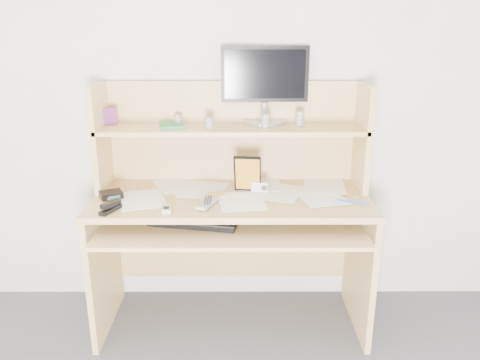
{
  "coord_description": "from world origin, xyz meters",
  "views": [
    {
      "loc": [
        0.04,
        -0.77,
        1.56
      ],
      "look_at": [
        0.04,
        1.43,
        0.85
      ],
      "focal_mm": 35.0,
      "sensor_mm": 36.0,
      "label": 1
    }
  ],
  "objects_px": {
    "monitor": "(265,82)",
    "desk": "(232,201)",
    "keyboard": "(194,221)",
    "game_case": "(248,174)",
    "tv_remote": "(208,203)"
  },
  "relations": [
    {
      "from": "keyboard",
      "to": "desk",
      "type": "bearing_deg",
      "value": 59.84
    },
    {
      "from": "desk",
      "to": "tv_remote",
      "type": "bearing_deg",
      "value": -117.62
    },
    {
      "from": "monitor",
      "to": "desk",
      "type": "bearing_deg",
      "value": -136.0
    },
    {
      "from": "keyboard",
      "to": "monitor",
      "type": "height_order",
      "value": "monitor"
    },
    {
      "from": "desk",
      "to": "monitor",
      "type": "bearing_deg",
      "value": 46.55
    },
    {
      "from": "game_case",
      "to": "desk",
      "type": "bearing_deg",
      "value": 166.3
    },
    {
      "from": "desk",
      "to": "keyboard",
      "type": "distance_m",
      "value": 0.28
    },
    {
      "from": "desk",
      "to": "tv_remote",
      "type": "distance_m",
      "value": 0.25
    },
    {
      "from": "keyboard",
      "to": "game_case",
      "type": "bearing_deg",
      "value": 44.82
    },
    {
      "from": "desk",
      "to": "game_case",
      "type": "xyz_separation_m",
      "value": [
        0.08,
        -0.03,
        0.16
      ]
    },
    {
      "from": "game_case",
      "to": "monitor",
      "type": "xyz_separation_m",
      "value": [
        0.09,
        0.22,
        0.44
      ]
    },
    {
      "from": "monitor",
      "to": "keyboard",
      "type": "bearing_deg",
      "value": -135.11
    },
    {
      "from": "keyboard",
      "to": "game_case",
      "type": "height_order",
      "value": "game_case"
    },
    {
      "from": "keyboard",
      "to": "monitor",
      "type": "relative_size",
      "value": 0.98
    },
    {
      "from": "keyboard",
      "to": "game_case",
      "type": "relative_size",
      "value": 2.35
    }
  ]
}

